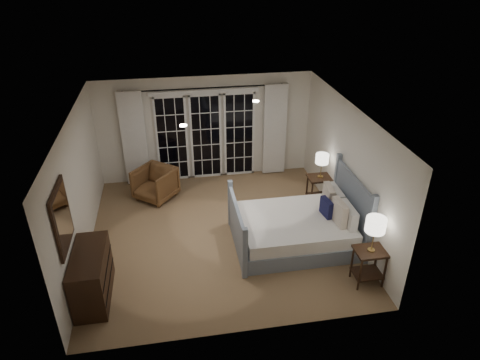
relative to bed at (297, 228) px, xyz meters
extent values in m
plane|color=#916F4E|center=(-1.42, 0.52, -0.33)|extent=(5.00, 5.00, 0.00)
plane|color=white|center=(-1.42, 0.52, 2.17)|extent=(5.00, 5.00, 0.00)
cube|color=silver|center=(-3.92, 0.52, 0.92)|extent=(0.02, 5.00, 2.50)
cube|color=silver|center=(1.08, 0.52, 0.92)|extent=(0.02, 5.00, 2.50)
cube|color=silver|center=(-1.42, 3.02, 0.92)|extent=(5.00, 0.02, 2.50)
cube|color=silver|center=(-1.42, -1.98, 0.92)|extent=(5.00, 0.02, 2.50)
cube|color=black|center=(-2.22, 2.99, 0.72)|extent=(0.66, 0.02, 2.02)
cube|color=black|center=(-1.42, 2.99, 0.72)|extent=(0.66, 0.02, 2.02)
cube|color=black|center=(-0.62, 2.99, 0.72)|extent=(0.66, 0.02, 2.02)
cube|color=white|center=(-1.42, 2.97, 1.82)|extent=(2.50, 0.04, 0.10)
cylinder|color=black|center=(-1.42, 2.92, 1.92)|extent=(3.50, 0.03, 0.03)
cube|color=white|center=(-3.07, 2.90, 0.82)|extent=(0.55, 0.10, 2.25)
cube|color=white|center=(0.23, 2.90, 0.82)|extent=(0.55, 0.10, 2.25)
cylinder|color=white|center=(-0.62, 1.12, 2.16)|extent=(0.12, 0.12, 0.01)
cylinder|color=white|center=(-2.02, 0.12, 2.16)|extent=(0.12, 0.12, 0.01)
cube|color=gray|center=(-0.07, 0.00, -0.18)|extent=(2.08, 1.62, 0.30)
cube|color=white|center=(-0.07, 0.00, 0.10)|extent=(2.02, 1.56, 0.25)
cube|color=gray|center=(1.03, 0.00, 0.33)|extent=(0.06, 1.62, 1.32)
cube|color=gray|center=(-1.16, 0.00, 0.12)|extent=(0.06, 1.62, 0.91)
cube|color=white|center=(0.83, -0.32, 0.41)|extent=(0.14, 0.60, 0.36)
cube|color=white|center=(0.83, 0.32, 0.41)|extent=(0.14, 0.60, 0.36)
cube|color=beige|center=(0.67, -0.28, 0.45)|extent=(0.16, 0.46, 0.45)
cube|color=beige|center=(0.67, 0.28, 0.45)|extent=(0.16, 0.46, 0.45)
cube|color=#16173E|center=(0.53, 0.00, 0.40)|extent=(0.15, 0.35, 0.34)
cube|color=#312010|center=(0.85, -1.28, 0.31)|extent=(0.51, 0.41, 0.04)
cube|color=#312010|center=(0.85, -1.28, -0.15)|extent=(0.47, 0.37, 0.03)
cylinder|color=#312010|center=(0.63, -1.44, -0.01)|extent=(0.04, 0.04, 0.63)
cylinder|color=#312010|center=(1.06, -1.44, -0.01)|extent=(0.04, 0.04, 0.63)
cylinder|color=#312010|center=(0.63, -1.11, -0.01)|extent=(0.04, 0.04, 0.63)
cylinder|color=#312010|center=(1.06, -1.11, -0.01)|extent=(0.04, 0.04, 0.63)
cube|color=#312010|center=(0.86, 1.27, 0.32)|extent=(0.52, 0.42, 0.04)
cube|color=#312010|center=(0.86, 1.27, -0.14)|extent=(0.48, 0.37, 0.03)
cylinder|color=#312010|center=(0.64, 1.10, -0.01)|extent=(0.04, 0.04, 0.64)
cylinder|color=#312010|center=(1.08, 1.10, -0.01)|extent=(0.04, 0.04, 0.64)
cylinder|color=#312010|center=(0.64, 1.43, -0.01)|extent=(0.04, 0.04, 0.64)
cylinder|color=#312010|center=(1.08, 1.43, -0.01)|extent=(0.04, 0.04, 0.64)
cylinder|color=#AA8744|center=(0.85, -1.28, 0.34)|extent=(0.12, 0.12, 0.02)
cylinder|color=#AA8744|center=(0.85, -1.28, 0.54)|extent=(0.02, 0.02, 0.37)
cylinder|color=white|center=(0.85, -1.28, 0.84)|extent=(0.32, 0.32, 0.24)
cylinder|color=#AA8744|center=(0.86, 1.27, 0.35)|extent=(0.12, 0.12, 0.02)
cylinder|color=#AA8744|center=(0.86, 1.27, 0.52)|extent=(0.02, 0.02, 0.31)
cylinder|color=white|center=(0.86, 1.27, 0.78)|extent=(0.28, 0.28, 0.20)
imported|color=brown|center=(-2.67, 2.14, 0.03)|extent=(1.11, 1.12, 0.73)
cube|color=#312010|center=(-3.65, -0.86, 0.10)|extent=(0.50, 1.21, 0.86)
cube|color=black|center=(-3.39, -0.86, -0.05)|extent=(0.01, 1.19, 0.01)
cube|color=black|center=(-3.39, -0.86, 0.23)|extent=(0.01, 1.19, 0.01)
cube|color=#312010|center=(-3.89, -0.86, 1.22)|extent=(0.04, 0.85, 1.00)
cube|color=white|center=(-3.86, -0.86, 1.22)|extent=(0.01, 0.73, 0.88)
camera|label=1|loc=(-2.20, -6.39, 4.69)|focal=32.00mm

